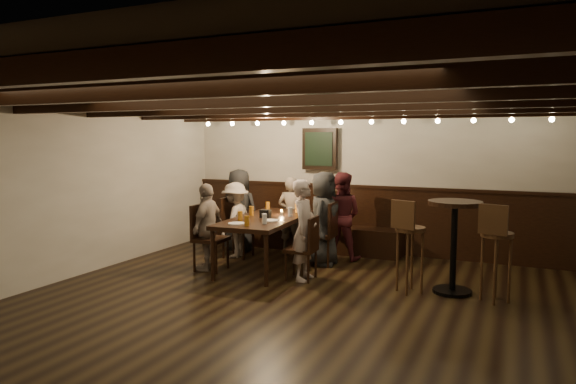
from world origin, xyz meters
The scene contains 27 objects.
room centered at (-0.29, 2.21, 1.07)m, with size 7.00×7.00×7.00m.
dining_table centered at (-1.03, 1.80, 0.70)m, with size 1.04×2.08×0.76m.
chair_left_near centered at (-1.78, 2.20, 0.30)m, with size 0.47×0.47×0.98m.
chair_left_far centered at (-1.72, 1.30, 0.30)m, with size 0.47×0.47×0.97m.
chair_right_near centered at (-0.34, 2.29, 0.30)m, with size 0.47×0.47×0.97m.
chair_right_far centered at (-0.29, 1.40, 0.27)m, with size 0.42×0.42×0.87m.
person_bench_left centered at (-1.99, 2.64, 0.71)m, with size 0.69×0.45×1.41m, color black.
person_bench_centre centered at (-1.10, 2.85, 0.65)m, with size 0.47×0.31×1.30m, color gray.
person_bench_right centered at (-0.19, 2.75, 0.70)m, with size 0.68×0.53×1.40m, color maroon.
person_left_near centered at (-1.81, 2.20, 0.61)m, with size 0.79×0.46×1.23m, color #A7988D.
person_left_far centered at (-1.75, 1.30, 0.64)m, with size 0.75×0.31×1.28m, color gray.
person_right_near centered at (-0.31, 2.30, 0.72)m, with size 0.70×0.46×1.44m, color #262728.
person_right_far centered at (-0.26, 1.40, 0.69)m, with size 0.50×0.33×1.38m, color #B8A19B.
pint_a centered at (-1.36, 2.48, 0.83)m, with size 0.07×0.07×0.14m, color #BF7219.
pint_b centered at (-0.83, 2.46, 0.83)m, with size 0.07×0.07×0.14m, color #BF7219.
pint_c centered at (-1.34, 1.88, 0.83)m, with size 0.07×0.07×0.14m, color #BF7219.
pint_d centered at (-0.75, 2.02, 0.83)m, with size 0.07×0.07×0.14m, color silver.
pint_e centered at (-1.22, 1.34, 0.83)m, with size 0.07×0.07×0.14m, color #BF7219.
pint_f centered at (-0.80, 1.26, 0.83)m, with size 0.07×0.07×0.14m, color silver.
pint_g centered at (-0.93, 1.00, 0.83)m, with size 0.07×0.07×0.14m, color #BF7219.
plate_near centered at (-1.14, 1.09, 0.77)m, with size 0.24×0.24×0.01m, color white.
plate_far centered at (-0.83, 1.51, 0.77)m, with size 0.24×0.24×0.01m, color white.
condiment_caddy centered at (-1.03, 1.75, 0.82)m, with size 0.15×0.10×0.12m, color black.
candle centered at (-0.93, 2.11, 0.78)m, with size 0.05×0.05×0.05m, color beige.
high_top_table centered at (1.67, 1.60, 0.76)m, with size 0.66×0.66×1.17m.
bar_stool_left centered at (1.17, 1.39, 0.44)m, with size 0.41×0.42×1.18m.
bar_stool_right centered at (2.17, 1.44, 0.44)m, with size 0.39×0.41×1.18m.
Camera 1 is at (2.39, -4.97, 1.94)m, focal length 32.00 mm.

